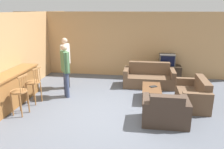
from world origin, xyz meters
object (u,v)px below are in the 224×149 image
Objects in this scene: bar_chair_near at (20,94)px; tv_unit at (166,73)px; couch_far at (149,78)px; person_by_counter at (65,68)px; bar_chair_mid at (34,84)px; coffee_table at (152,89)px; loveseat_right at (194,95)px; armchair_near at (165,112)px; book_on_table at (153,86)px; tv at (167,60)px; person_by_window at (66,60)px.

bar_chair_near is 5.44m from tv_unit.
person_by_counter is (-2.60, -1.42, 0.66)m from couch_far.
bar_chair_mid is 3.52m from coffee_table.
loveseat_right is at bearing -50.04° from couch_far.
bar_chair_mid is 3.94m from couch_far.
bar_chair_mid is 1.07× the size of coffee_table.
couch_far is 1.95m from loveseat_right.
book_on_table is (-0.24, 1.46, 0.12)m from armchair_near.
book_on_table is (-1.15, 0.25, 0.13)m from loveseat_right.
loveseat_right is (1.25, -1.50, -0.00)m from couch_far.
tv is 3.99m from person_by_counter.
couch_far is at bearing -129.41° from tv_unit.
person_by_counter reaches higher than bar_chair_near.
loveseat_right is 3.91m from person_by_counter.
loveseat_right reaches higher than tv_unit.
book_on_table is 2.76m from person_by_counter.
couch_far is 1.07× the size of person_by_counter.
tv is (0.63, 2.11, 0.45)m from coffee_table.
loveseat_right reaches higher than coffee_table.
bar_chair_mid is 0.61× the size of couch_far.
person_by_window reaches higher than loveseat_right.
loveseat_right is at bearing 53.17° from armchair_near.
person_by_counter is (0.78, 1.34, 0.38)m from bar_chair_near.
book_on_table is 3.08m from person_by_window.
person_by_counter is (0.78, 0.59, 0.38)m from bar_chair_mid.
couch_far is at bearing 97.27° from armchair_near.
coffee_table is at bearing -87.32° from couch_far.
person_by_counter reaches higher than coffee_table.
coffee_table is at bearing -106.53° from tv.
book_on_table is at bearing 3.66° from person_by_counter.
tv reaches higher than armchair_near.
book_on_table is at bearing -105.53° from tv_unit.
coffee_table is at bearing 3.06° from person_by_counter.
loveseat_right is (4.63, 0.51, -0.28)m from bar_chair_mid.
bar_chair_near is 4.81m from loveseat_right.
person_by_window is (-2.92, 0.62, 0.67)m from coffee_table.
tv is (-0.57, 2.33, 0.51)m from loveseat_right.
couch_far is at bearing 12.89° from person_by_window.
loveseat_right is at bearing 6.34° from bar_chair_mid.
armchair_near reaches higher than coffee_table.
tv_unit is (-0.57, 2.33, -0.01)m from loveseat_right.
bar_chair_near is 1.00× the size of bar_chair_mid.
bar_chair_mid is 1.52m from person_by_window.
bar_chair_near is 1.07× the size of coffee_table.
coffee_table is (3.44, 1.48, -0.23)m from bar_chair_near.
bar_chair_near is 1.00× the size of armchair_near.
armchair_near is at bearing -126.83° from loveseat_right.
person_by_window reaches higher than couch_far.
loveseat_right is 2.45m from tv.
book_on_table is 0.14× the size of person_by_window.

